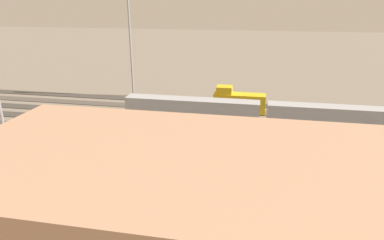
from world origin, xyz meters
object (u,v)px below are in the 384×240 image
(train_on_track_3, at_px, (340,122))
(train_on_track_1, at_px, (238,102))
(train_on_track_5, at_px, (321,144))
(light_mast_0, at_px, (129,12))
(maintenance_shed, at_px, (189,215))

(train_on_track_3, bearing_deg, train_on_track_1, -30.66)
(train_on_track_5, bearing_deg, light_mast_0, -36.81)
(train_on_track_3, distance_m, light_mast_0, 47.69)
(train_on_track_3, distance_m, train_on_track_1, 19.62)
(train_on_track_3, bearing_deg, light_mast_0, -23.04)
(train_on_track_1, height_order, maintenance_shed, maintenance_shed)
(train_on_track_3, xyz_separation_m, maintenance_shed, (18.06, 32.67, 2.62))
(train_on_track_5, bearing_deg, maintenance_shed, 59.10)
(train_on_track_3, xyz_separation_m, train_on_track_1, (16.87, -10.00, -0.44))
(light_mast_0, bearing_deg, train_on_track_3, 156.96)
(train_on_track_1, xyz_separation_m, maintenance_shed, (1.18, 42.67, 3.06))
(train_on_track_5, bearing_deg, train_on_track_3, -114.16)
(train_on_track_3, height_order, light_mast_0, light_mast_0)
(train_on_track_1, bearing_deg, maintenance_shed, 88.41)
(train_on_track_1, distance_m, light_mast_0, 30.43)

